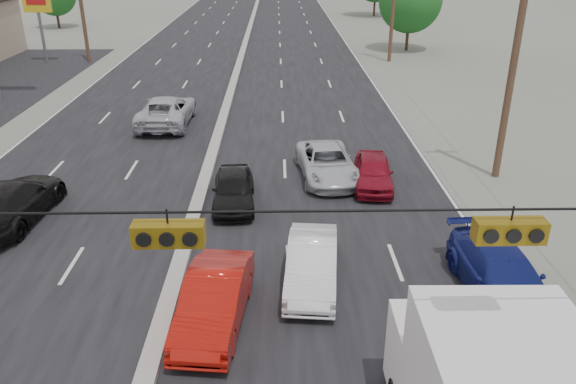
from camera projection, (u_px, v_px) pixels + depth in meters
The scene contains 14 objects.
road_surface at pixel (231, 91), 37.71m from camera, with size 20.00×160.00×0.02m, color black.
center_median at pixel (231, 90), 37.67m from camera, with size 0.50×160.00×0.20m, color gray.
utility_pole_right_b at pixel (515, 57), 22.16m from camera, with size 1.60×0.30×10.00m.
traffic_signals at pixel (162, 231), 8.14m from camera, with size 25.00×0.30×0.54m.
pole_sign_far at pixel (37, 7), 44.72m from camera, with size 2.20×0.25×6.00m.
tree_right_mid at pixel (410, 1), 49.85m from camera, with size 5.60×5.60×7.14m.
red_sedan at pixel (214, 301), 14.70m from camera, with size 1.50×4.30×1.42m, color #AA120A.
queue_car_a at pixel (234, 189), 21.36m from camera, with size 1.56×3.88×1.32m, color black.
queue_car_b at pixel (312, 264), 16.41m from camera, with size 1.43×4.10×1.35m, color white.
queue_car_c at pixel (327, 163), 23.81m from camera, with size 2.22×4.81×1.34m, color silver.
queue_car_d at pixel (501, 276), 15.78m from camera, with size 1.96×4.83×1.40m, color navy.
queue_car_e at pixel (373, 172), 22.96m from camera, with size 1.53×3.81×1.30m, color maroon.
oncoming_near at pixel (12, 202), 20.12m from camera, with size 2.14×5.26×1.53m, color black.
oncoming_far at pixel (167, 111), 30.67m from camera, with size 2.61×5.67×1.58m, color #B6B8BE.
Camera 1 is at (3.10, -7.21, 9.37)m, focal length 35.00 mm.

